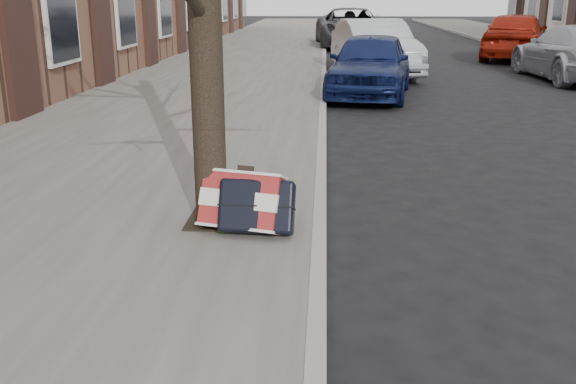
# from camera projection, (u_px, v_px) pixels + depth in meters

# --- Properties ---
(ground) EXTENTS (120.00, 120.00, 0.00)m
(ground) POSITION_uv_depth(u_px,v_px,m) (491.00, 291.00, 4.64)
(ground) COLOR black
(ground) RESTS_ON ground
(near_sidewalk) EXTENTS (5.00, 70.00, 0.12)m
(near_sidewalk) POSITION_uv_depth(u_px,v_px,m) (242.00, 64.00, 19.13)
(near_sidewalk) COLOR gray
(near_sidewalk) RESTS_ON ground
(dirt_patch) EXTENTS (0.85, 0.85, 0.02)m
(dirt_patch) POSITION_uv_depth(u_px,v_px,m) (238.00, 215.00, 5.85)
(dirt_patch) COLOR black
(dirt_patch) RESTS_ON near_sidewalk
(suitcase_red) EXTENTS (0.75, 0.54, 0.53)m
(suitcase_red) POSITION_uv_depth(u_px,v_px,m) (242.00, 202.00, 5.41)
(suitcase_red) COLOR maroon
(suitcase_red) RESTS_ON near_sidewalk
(suitcase_navy) EXTENTS (0.65, 0.41, 0.49)m
(suitcase_navy) POSITION_uv_depth(u_px,v_px,m) (257.00, 206.00, 5.36)
(suitcase_navy) COLOR black
(suitcase_navy) RESTS_ON near_sidewalk
(car_near_front) EXTENTS (2.15, 4.08, 1.32)m
(car_near_front) POSITION_uv_depth(u_px,v_px,m) (370.00, 64.00, 13.30)
(car_near_front) COLOR #101A48
(car_near_front) RESTS_ON ground
(car_near_mid) EXTENTS (2.26, 4.55, 1.43)m
(car_near_mid) POSITION_uv_depth(u_px,v_px,m) (374.00, 48.00, 16.62)
(car_near_mid) COLOR #B8BCC0
(car_near_mid) RESTS_ON ground
(car_near_back) EXTENTS (2.88, 5.67, 1.53)m
(car_near_back) POSITION_uv_depth(u_px,v_px,m) (351.00, 28.00, 25.35)
(car_near_back) COLOR #333438
(car_near_back) RESTS_ON ground
(car_far_front) EXTENTS (2.10, 4.77, 1.36)m
(car_far_front) POSITION_uv_depth(u_px,v_px,m) (575.00, 53.00, 15.73)
(car_far_front) COLOR #AAACB3
(car_far_front) RESTS_ON ground
(car_far_back) EXTENTS (3.28, 4.92, 1.56)m
(car_far_back) POSITION_uv_depth(u_px,v_px,m) (515.00, 35.00, 20.67)
(car_far_back) COLOR maroon
(car_far_back) RESTS_ON ground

